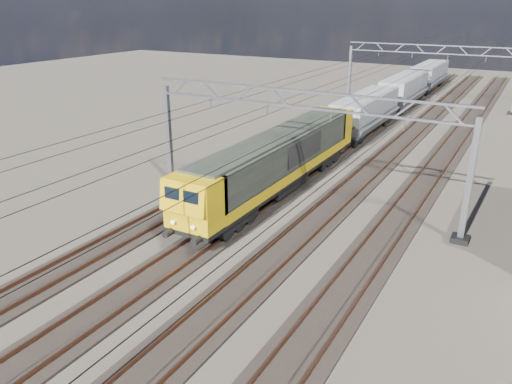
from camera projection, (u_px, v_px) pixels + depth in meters
The scene contains 12 objects.
ground at pixel (264, 232), 27.15m from camera, with size 160.00×160.00×0.00m, color #29251E.
track_outer_west at pixel (176, 209), 29.89m from camera, with size 2.60×140.00×0.30m.
track_loco at pixel (232, 223), 28.05m from camera, with size 2.60×140.00×0.30m.
track_inner_east at pixel (297, 239), 26.21m from camera, with size 2.60×140.00×0.30m.
track_outer_east at pixel (371, 256), 24.37m from camera, with size 2.60×140.00×0.30m.
catenary_gantry_mid at pixel (297, 145), 29.01m from camera, with size 19.90×0.90×7.11m.
catenary_gantry_far at pixel (428, 73), 58.28m from camera, with size 19.90×0.90×7.11m.
overhead_wires at pixel (325, 102), 31.60m from camera, with size 12.03×140.00×0.53m.
locomotive at pixel (279, 159), 31.91m from camera, with size 2.76×21.10×3.62m.
hopper_wagon_lead at pixel (366, 111), 46.33m from camera, with size 3.38×13.00×3.25m.
hopper_wagon_mid at pixel (404, 89), 57.88m from camera, with size 3.38×13.00×3.25m.
hopper_wagon_third at pixel (429, 74), 69.42m from camera, with size 3.38×13.00×3.25m.
Camera 1 is at (11.74, -21.61, 11.73)m, focal length 35.00 mm.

